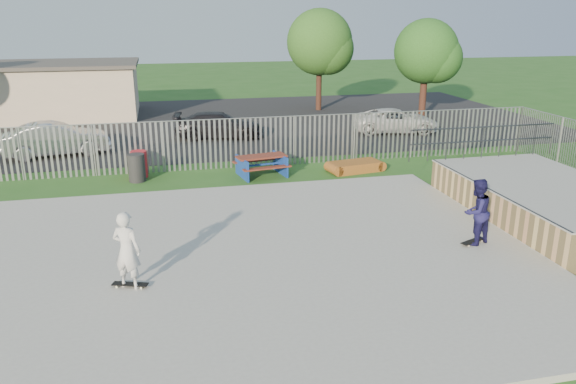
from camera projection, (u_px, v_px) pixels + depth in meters
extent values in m
plane|color=#28591E|center=(238.00, 262.00, 14.07)|extent=(120.00, 120.00, 0.00)
cube|color=#9B9A96|center=(238.00, 259.00, 14.05)|extent=(15.00, 12.00, 0.15)
cube|color=tan|center=(546.00, 203.00, 16.86)|extent=(4.00, 7.00, 1.05)
cube|color=#9E9E99|center=(549.00, 185.00, 16.69)|extent=(4.05, 7.05, 0.04)
cylinder|color=#383A3F|center=(489.00, 189.00, 16.27)|extent=(0.06, 7.00, 0.06)
cube|color=#5F261B|center=(261.00, 156.00, 21.34)|extent=(1.97, 1.04, 0.06)
cube|color=#5F261B|center=(267.00, 168.00, 20.88)|extent=(1.89, 0.61, 0.05)
cube|color=#5F261B|center=(256.00, 160.00, 21.98)|extent=(1.89, 0.61, 0.05)
cube|color=navy|center=(261.00, 166.00, 21.45)|extent=(1.89, 1.72, 0.77)
cube|color=brown|center=(355.00, 166.00, 22.10)|extent=(2.05, 1.27, 0.38)
cylinder|color=#AC1A24|center=(139.00, 164.00, 21.22)|extent=(0.61, 0.61, 1.01)
cylinder|color=black|center=(137.00, 168.00, 20.67)|extent=(0.62, 0.62, 1.03)
cube|color=black|center=(191.00, 123.00, 31.71)|extent=(40.00, 18.00, 0.02)
imported|color=#BABBC0|center=(56.00, 139.00, 24.30)|extent=(4.62, 2.38, 1.45)
imported|color=black|center=(219.00, 125.00, 27.81)|extent=(4.57, 2.37, 1.27)
imported|color=silver|center=(396.00, 121.00, 29.11)|extent=(4.70, 2.85, 1.22)
cube|color=beige|center=(49.00, 92.00, 33.28)|extent=(10.00, 6.00, 3.00)
cube|color=#4C4742|center=(46.00, 64.00, 32.79)|extent=(10.40, 6.40, 0.20)
cylinder|color=#402419|center=(319.00, 82.00, 35.57)|extent=(0.35, 0.35, 3.64)
sphere|color=#2A541D|center=(320.00, 42.00, 34.83)|extent=(4.07, 4.07, 4.07)
cylinder|color=#46261C|center=(423.00, 90.00, 33.10)|extent=(0.40, 0.40, 3.30)
sphere|color=#24511C|center=(426.00, 51.00, 32.43)|extent=(3.70, 3.70, 3.70)
cube|color=black|center=(473.00, 241.00, 14.82)|extent=(0.81, 0.50, 0.02)
cube|color=black|center=(130.00, 284.00, 12.46)|extent=(0.82, 0.44, 0.02)
imported|color=#181646|center=(476.00, 212.00, 14.57)|extent=(1.05, 0.95, 1.77)
imported|color=silver|center=(127.00, 250.00, 12.21)|extent=(0.77, 0.68, 1.77)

